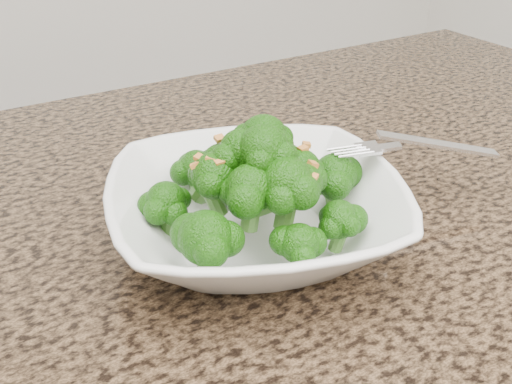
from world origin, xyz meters
TOP-DOWN VIEW (x-y plane):
  - bowl at (0.15, 0.39)m, footprint 0.31×0.31m
  - broccoli_pile at (0.15, 0.39)m, footprint 0.21×0.21m
  - garlic_topping at (0.15, 0.39)m, footprint 0.13×0.13m
  - fork at (0.28, 0.37)m, footprint 0.19×0.11m

SIDE VIEW (x-z plane):
  - bowl at x=0.15m, z-range 0.90..0.96m
  - fork at x=0.28m, z-range 0.96..0.97m
  - broccoli_pile at x=0.15m, z-range 0.96..1.03m
  - garlic_topping at x=0.15m, z-range 1.03..1.04m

